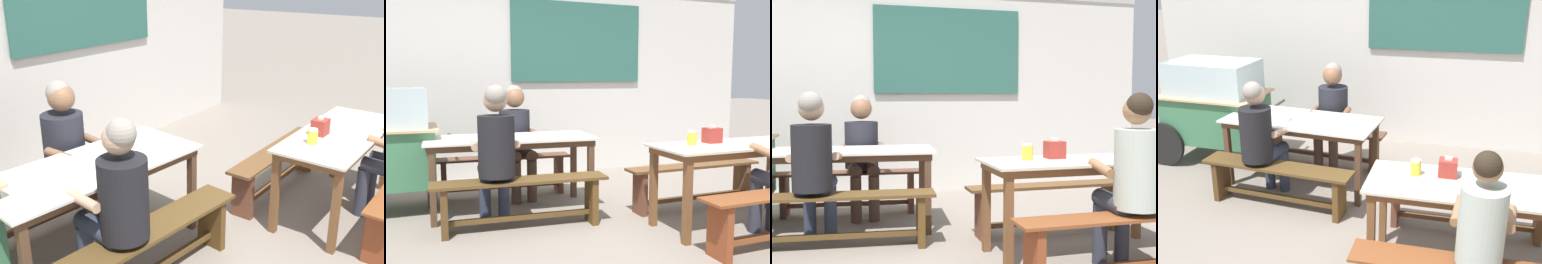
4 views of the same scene
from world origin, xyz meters
The scene contains 12 objects.
ground_plane centered at (0.00, 0.00, 0.00)m, with size 40.00×40.00×0.00m, color gray.
backdrop_wall centered at (0.02, 2.58, 1.48)m, with size 6.92×0.23×2.82m.
dining_table_far centered at (-0.75, 0.91, 0.69)m, with size 1.75×0.89×0.77m.
dining_table_near centered at (1.05, -0.32, 0.68)m, with size 1.57×0.65×0.77m.
bench_far_back centered at (-0.70, 1.51, 0.30)m, with size 1.58×0.43×0.46m.
bench_far_front centered at (-0.81, 0.31, 0.31)m, with size 1.60×0.43×0.46m.
bench_near_back centered at (1.06, 0.28, 0.30)m, with size 1.53×0.25×0.46m.
person_center_facing centered at (-0.56, 1.44, 0.74)m, with size 0.47×0.59×1.29m.
person_left_back_turned centered at (-1.01, 0.40, 0.74)m, with size 0.47×0.59×1.31m.
tissue_box centered at (0.89, -0.20, 0.84)m, with size 0.15×0.12×0.16m.
condiment_jar centered at (0.63, -0.23, 0.83)m, with size 0.08×0.08×0.13m.
soup_bowl centered at (-0.92, 0.84, 0.79)m, with size 0.16×0.16×0.04m, color silver.
Camera 1 is at (-2.84, -1.57, 2.15)m, focal length 42.95 mm.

